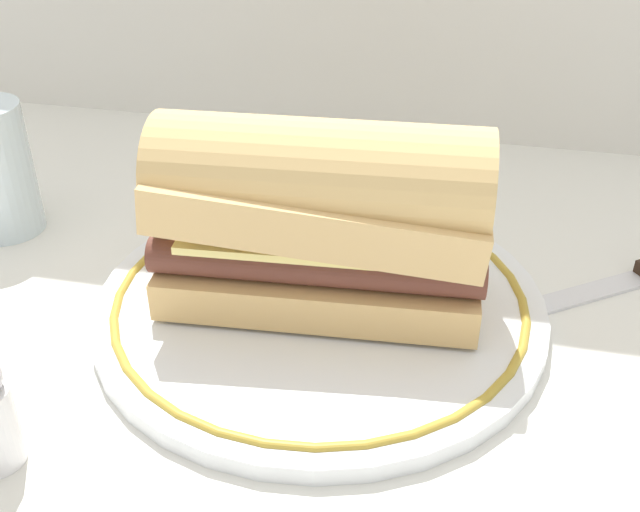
% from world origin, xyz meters
% --- Properties ---
extents(ground_plane, '(1.50, 1.50, 0.00)m').
position_xyz_m(ground_plane, '(0.00, 0.00, 0.00)').
color(ground_plane, silver).
extents(plate, '(0.30, 0.30, 0.01)m').
position_xyz_m(plate, '(-0.03, 0.04, 0.01)').
color(plate, white).
rests_on(plate, ground_plane).
extents(sausage_sandwich, '(0.21, 0.10, 0.12)m').
position_xyz_m(sausage_sandwich, '(-0.03, 0.04, 0.08)').
color(sausage_sandwich, tan).
rests_on(sausage_sandwich, plate).
extents(butter_knife, '(0.13, 0.10, 0.01)m').
position_xyz_m(butter_knife, '(0.19, 0.12, 0.00)').
color(butter_knife, silver).
rests_on(butter_knife, ground_plane).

